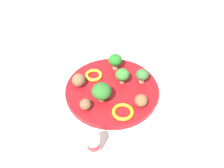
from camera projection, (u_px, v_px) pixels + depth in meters
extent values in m
plane|color=silver|center=(112.00, 92.00, 0.84)|extent=(4.00, 4.00, 0.00)
cylinder|color=maroon|center=(112.00, 91.00, 0.83)|extent=(0.28, 0.28, 0.02)
cylinder|color=#8EC26F|center=(122.00, 80.00, 0.84)|extent=(0.01, 0.01, 0.02)
ellipsoid|color=#377A2E|center=(122.00, 75.00, 0.83)|extent=(0.04, 0.04, 0.03)
cylinder|color=#A0BA70|center=(102.00, 98.00, 0.79)|extent=(0.02, 0.02, 0.01)
ellipsoid|color=#296725|center=(102.00, 91.00, 0.77)|extent=(0.06, 0.06, 0.04)
cylinder|color=#ABB97A|center=(142.00, 80.00, 0.84)|extent=(0.02, 0.02, 0.02)
ellipsoid|color=#366C32|center=(142.00, 75.00, 0.83)|extent=(0.04, 0.04, 0.03)
cylinder|color=#A3C482|center=(115.00, 66.00, 0.89)|extent=(0.02, 0.02, 0.02)
ellipsoid|color=#227221|center=(115.00, 60.00, 0.87)|extent=(0.04, 0.04, 0.03)
sphere|color=brown|center=(79.00, 80.00, 0.82)|extent=(0.04, 0.04, 0.04)
sphere|color=brown|center=(85.00, 104.00, 0.76)|extent=(0.03, 0.03, 0.03)
sphere|color=brown|center=(141.00, 101.00, 0.77)|extent=(0.04, 0.04, 0.04)
torus|color=yellow|center=(94.00, 75.00, 0.86)|extent=(0.07, 0.07, 0.01)
torus|color=yellow|center=(123.00, 112.00, 0.76)|extent=(0.08, 0.08, 0.01)
cube|color=white|center=(124.00, 42.00, 1.01)|extent=(0.17, 0.12, 0.01)
cube|color=silver|center=(118.00, 43.00, 1.00)|extent=(0.09, 0.02, 0.01)
cube|color=silver|center=(123.00, 34.00, 1.04)|extent=(0.03, 0.02, 0.01)
cube|color=white|center=(127.00, 46.00, 0.99)|extent=(0.09, 0.02, 0.01)
cube|color=silver|center=(132.00, 35.00, 1.04)|extent=(0.06, 0.02, 0.01)
cylinder|color=white|center=(95.00, 144.00, 0.67)|extent=(0.03, 0.03, 0.06)
cylinder|color=red|center=(95.00, 144.00, 0.68)|extent=(0.03, 0.03, 0.02)
cylinder|color=silver|center=(95.00, 135.00, 0.65)|extent=(0.02, 0.02, 0.01)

